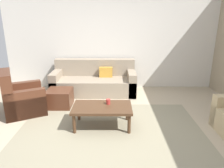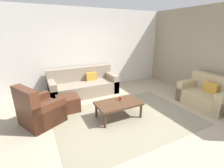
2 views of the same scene
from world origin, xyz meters
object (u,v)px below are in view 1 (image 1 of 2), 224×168
(ottoman, at_px, (60,98))
(cup, at_px, (108,102))
(coffee_table, at_px, (102,109))
(couch_main, at_px, (95,82))
(armchair_leather, at_px, (21,100))

(ottoman, bearing_deg, cup, -35.94)
(ottoman, height_order, coffee_table, coffee_table)
(couch_main, xyz_separation_m, cup, (0.42, -1.84, 0.16))
(cup, bearing_deg, ottoman, 144.06)
(ottoman, xyz_separation_m, coffee_table, (1.04, -0.95, 0.16))
(ottoman, bearing_deg, armchair_leather, -153.38)
(armchair_leather, relative_size, cup, 11.18)
(coffee_table, bearing_deg, ottoman, 137.75)
(armchair_leather, xyz_separation_m, cup, (1.89, -0.46, 0.15))
(armchair_leather, height_order, coffee_table, armchair_leather)
(ottoman, height_order, cup, cup)
(ottoman, relative_size, coffee_table, 0.51)
(ottoman, distance_m, cup, 1.45)
(ottoman, bearing_deg, couch_main, 53.92)
(coffee_table, bearing_deg, couch_main, 98.95)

